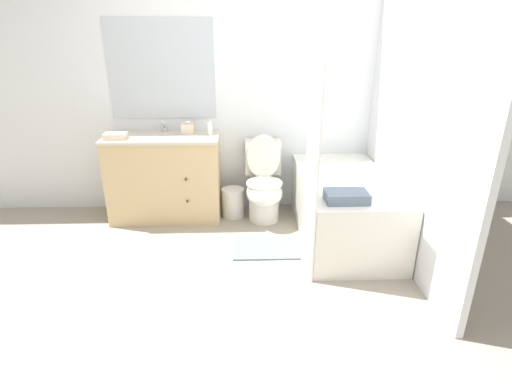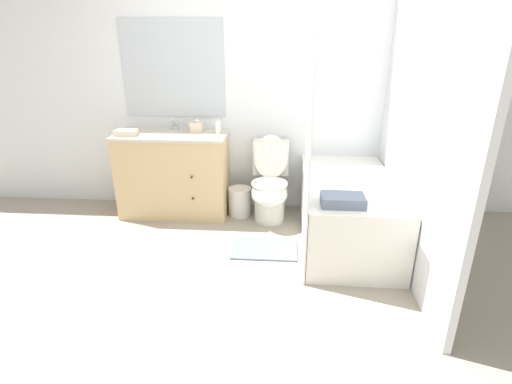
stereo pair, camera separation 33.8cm
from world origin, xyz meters
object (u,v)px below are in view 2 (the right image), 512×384
Objects in this scene: vanity_cabinet at (174,173)px; soap_dispenser at (218,127)px; bathtub at (347,211)px; wastebasket at (240,202)px; bath_towel_folded at (343,200)px; tissue_box at (197,127)px; hand_towel_folded at (126,133)px; sink_faucet at (175,126)px; toilet at (270,186)px; bath_mat at (265,248)px.

soap_dispenser reaches higher than vanity_cabinet.
wastebasket is (-1.02, 0.46, -0.14)m from bathtub.
wastebasket is 1.42m from bath_towel_folded.
bathtub is at bearing -21.84° from tissue_box.
hand_towel_folded is (-0.87, -0.14, -0.04)m from soap_dispenser.
hand_towel_folded is (-2.09, 0.37, 0.58)m from bathtub.
sink_faucet is at bearing 161.75° from tissue_box.
toilet is 0.57× the size of bathtub.
vanity_cabinet is 3.71× the size of wastebasket.
bathtub is (1.68, -0.66, -0.59)m from sink_faucet.
wastebasket reaches higher than bath_mat.
sink_faucet is 0.17× the size of toilet.
bathtub is at bearing 17.44° from bath_mat.
vanity_cabinet is 1.31× the size of toilet.
hand_towel_folded is 2.18m from bath_towel_folded.
vanity_cabinet is at bearing 146.77° from bath_towel_folded.
toilet is 0.72m from bath_mat.
vanity_cabinet is at bearing 143.67° from bath_mat.
vanity_cabinet is 3.43× the size of bath_towel_folded.
soap_dispenser reaches higher than wastebasket.
tissue_box reaches higher than wastebasket.
soap_dispenser is at bearing 157.26° from bathtub.
tissue_box is at bearing 139.71° from bath_towel_folded.
bath_mat is at bearing -23.57° from hand_towel_folded.
toilet is 2.61× the size of bath_towel_folded.
wastebasket is 1.30m from hand_towel_folded.
toilet is (0.98, -0.08, -0.08)m from vanity_cabinet.
tissue_box is 0.79× the size of soap_dispenser.
bathtub is 0.64m from bath_towel_folded.
bath_mat is (0.72, -0.80, -0.89)m from tissue_box.
toilet is 2.82× the size of wastebasket.
soap_dispenser is 0.77× the size of hand_towel_folded.
tissue_box is (-0.74, 0.18, 0.55)m from toilet.
bathtub is 0.81m from bath_mat.
sink_faucet is at bearing 142.49° from bath_towel_folded.
toilet is (0.98, -0.26, -0.53)m from sink_faucet.
bathtub is at bearing -16.01° from vanity_cabinet.
vanity_cabinet is 1.87m from bath_towel_folded.
vanity_cabinet is 0.61m from hand_towel_folded.
hand_towel_folded is (-0.65, -0.21, -0.02)m from tissue_box.
soap_dispenser reaches higher than hand_towel_folded.
toilet is 0.38m from wastebasket.
vanity_cabinet is 0.48m from sink_faucet.
bath_towel_folded is at bearing -40.29° from tissue_box.
bath_mat is at bearing -162.56° from bathtub.
tissue_box is 1.75m from bath_towel_folded.
hand_towel_folded is at bearing -178.76° from toilet.
wastebasket is (0.67, -0.19, -0.73)m from sink_faucet.
sink_faucet is 0.25m from tissue_box.
toilet is 6.85× the size of tissue_box.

